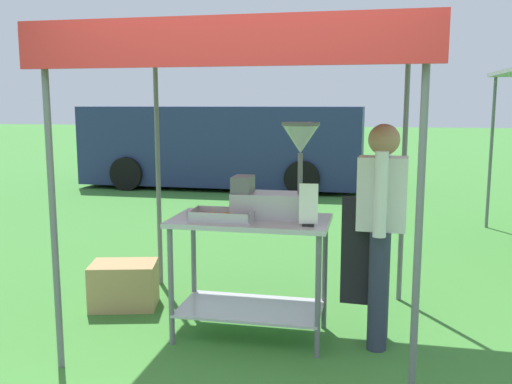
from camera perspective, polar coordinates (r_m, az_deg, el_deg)
The scene contains 9 objects.
ground_plane at distance 9.09m, azimuth 6.98°, elevation -2.23°, with size 70.00×70.00×0.00m, color #3D7F33.
stall_canopy at distance 4.18m, azimuth -0.29°, elevation 14.24°, with size 2.47×2.02×2.23m.
donut_cart at distance 4.21m, azimuth -0.56°, elevation -6.20°, with size 1.16×0.63×0.91m.
donut_tray at distance 4.12m, azimuth -3.46°, elevation -2.49°, with size 0.46×0.27×0.07m.
donut_fryer at distance 4.16m, azimuth 2.25°, elevation 1.07°, with size 0.64×0.28×0.70m.
menu_sign at distance 3.88m, azimuth 5.33°, elevation -1.58°, with size 0.13×0.05×0.30m.
vendor at distance 4.12m, azimuth 12.46°, elevation -3.11°, with size 0.46×0.53×1.61m.
supply_crate at distance 5.07m, azimuth -13.20°, elevation -9.14°, with size 0.63×0.51×0.39m.
van_navy at distance 12.00m, azimuth -3.31°, elevation 4.76°, with size 5.79×2.12×1.69m.
Camera 1 is at (0.73, -2.89, 1.75)m, focal length 39.55 mm.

